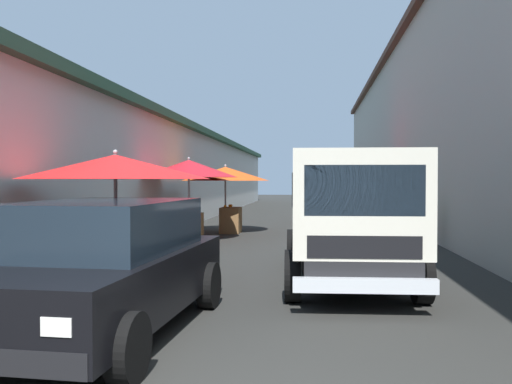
# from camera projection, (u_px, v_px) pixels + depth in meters

# --- Properties ---
(ground) EXTENTS (90.00, 90.00, 0.00)m
(ground) POSITION_uv_depth(u_px,v_px,m) (293.00, 235.00, 16.50)
(ground) COLOR #282826
(building_left_whitewash) EXTENTS (49.80, 7.50, 3.78)m
(building_left_whitewash) POSITION_uv_depth(u_px,v_px,m) (93.00, 174.00, 19.48)
(building_left_whitewash) COLOR silver
(building_left_whitewash) RESTS_ON ground
(fruit_stall_near_left) EXTENTS (2.82, 2.82, 2.19)m
(fruit_stall_near_left) POSITION_uv_depth(u_px,v_px,m) (226.00, 179.00, 17.08)
(fruit_stall_near_left) COLOR #9E9EA3
(fruit_stall_near_left) RESTS_ON ground
(fruit_stall_mid_lane) EXTENTS (2.82, 2.82, 2.37)m
(fruit_stall_mid_lane) POSITION_uv_depth(u_px,v_px,m) (337.00, 175.00, 20.67)
(fruit_stall_mid_lane) COLOR #9E9EA3
(fruit_stall_mid_lane) RESTS_ON ground
(fruit_stall_far_left) EXTENTS (2.72, 2.72, 2.32)m
(fruit_stall_far_left) POSITION_uv_depth(u_px,v_px,m) (189.00, 174.00, 14.79)
(fruit_stall_far_left) COLOR #9E9EA3
(fruit_stall_far_left) RESTS_ON ground
(fruit_stall_near_right) EXTENTS (2.85, 2.85, 2.14)m
(fruit_stall_near_right) POSITION_uv_depth(u_px,v_px,m) (116.00, 183.00, 8.01)
(fruit_stall_near_right) COLOR #9E9EA3
(fruit_stall_near_right) RESTS_ON ground
(hatchback_car) EXTENTS (4.00, 2.11, 1.45)m
(hatchback_car) POSITION_uv_depth(u_px,v_px,m) (103.00, 266.00, 5.87)
(hatchback_car) COLOR black
(hatchback_car) RESTS_ON ground
(delivery_truck) EXTENTS (4.98, 2.11, 2.08)m
(delivery_truck) POSITION_uv_depth(u_px,v_px,m) (351.00, 223.00, 7.98)
(delivery_truck) COLOR black
(delivery_truck) RESTS_ON ground
(vendor_by_crates) EXTENTS (0.51, 0.42, 1.51)m
(vendor_by_crates) POSITION_uv_depth(u_px,v_px,m) (417.00, 213.00, 13.27)
(vendor_by_crates) COLOR #665B4C
(vendor_by_crates) RESTS_ON ground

